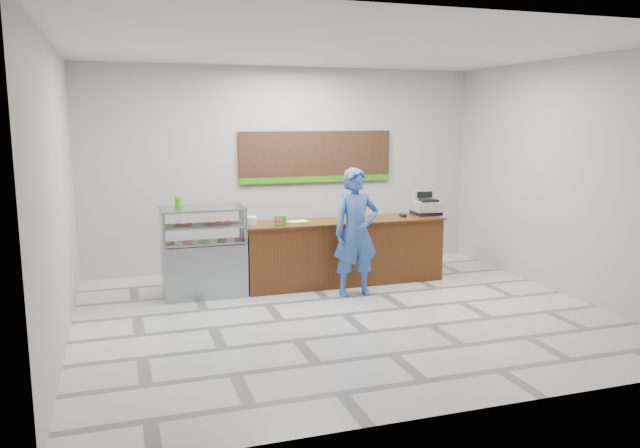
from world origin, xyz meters
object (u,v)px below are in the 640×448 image
object	(u,v)px
display_case	(204,251)
cash_register	(426,206)
sales_counter	(343,251)
customer	(356,232)
serving_tray	(297,222)

from	to	relation	value
display_case	cash_register	xyz separation A→B (m)	(3.72, 0.10, 0.50)
sales_counter	cash_register	distance (m)	1.64
sales_counter	customer	size ratio (longest dim) A/B	1.71
serving_tray	sales_counter	bearing A→B (deg)	-3.10
sales_counter	cash_register	bearing A→B (deg)	3.63
cash_register	serving_tray	world-z (taller)	cash_register
serving_tray	customer	xyz separation A→B (m)	(0.71, -0.69, -0.09)
sales_counter	cash_register	xyz separation A→B (m)	(1.50, 0.10, 0.66)
sales_counter	display_case	bearing A→B (deg)	-180.00
sales_counter	serving_tray	size ratio (longest dim) A/B	8.71
cash_register	customer	size ratio (longest dim) A/B	0.25
display_case	customer	world-z (taller)	customer
display_case	serving_tray	distance (m)	1.50
serving_tray	cash_register	bearing A→B (deg)	-0.95
display_case	cash_register	size ratio (longest dim) A/B	2.83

